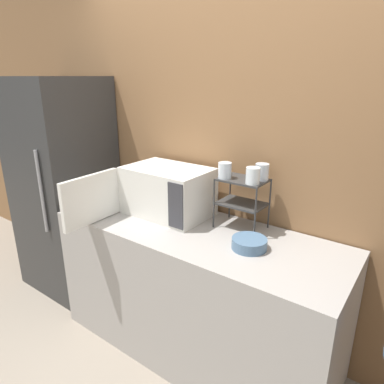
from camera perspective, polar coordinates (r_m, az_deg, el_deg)
ground_plane at (r=2.49m, az=-4.96°, el=-28.50°), size 12.00×12.00×0.00m
wall_back at (r=2.34m, az=5.96°, el=5.70°), size 8.00×0.06×2.60m
counter at (r=2.39m, az=0.37°, el=-16.20°), size 1.90×0.69×0.91m
microwave at (r=2.35m, az=-4.72°, el=0.09°), size 0.60×0.83×0.33m
dish_rack at (r=2.13m, az=8.36°, el=-0.16°), size 0.29×0.21×0.32m
glass_front_left at (r=2.10m, az=5.49°, el=3.61°), size 0.08×0.08×0.10m
glass_back_right at (r=2.10m, az=11.58°, el=3.34°), size 0.08×0.08×0.10m
glass_front_right at (r=2.00m, az=10.10°, el=2.70°), size 0.08×0.08×0.10m
bowl at (r=1.95m, az=9.52°, el=-8.48°), size 0.20×0.20×0.06m
refrigerator at (r=3.16m, az=-20.51°, el=0.73°), size 0.74×0.67×1.83m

